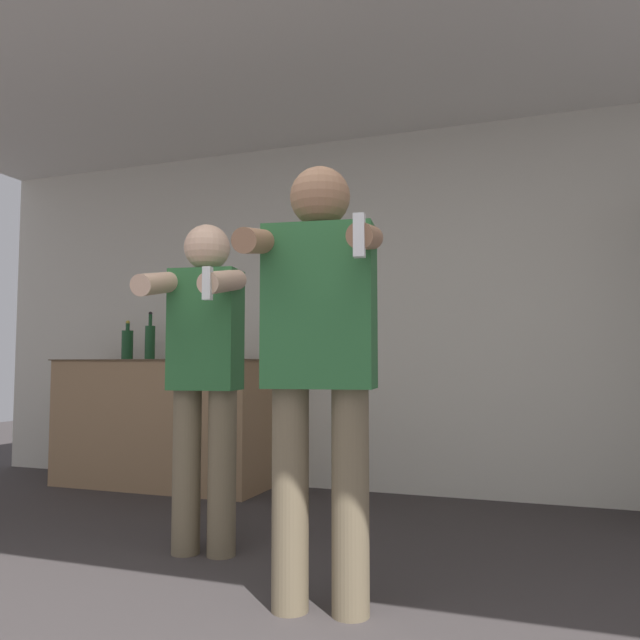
{
  "coord_description": "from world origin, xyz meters",
  "views": [
    {
      "loc": [
        0.91,
        -1.34,
        0.89
      ],
      "look_at": [
        0.13,
        0.84,
        1.06
      ],
      "focal_mm": 35.0,
      "sensor_mm": 36.0,
      "label": 1
    }
  ],
  "objects_px": {
    "bottle_amber_bourbon": "(150,341)",
    "person_man_side": "(204,361)",
    "bottle_brown_liquor": "(127,344)",
    "person_woman_foreground": "(320,349)",
    "bottle_dark_rum": "(238,347)"
  },
  "relations": [
    {
      "from": "person_woman_foreground",
      "to": "person_man_side",
      "type": "xyz_separation_m",
      "value": [
        -0.75,
        0.46,
        -0.04
      ]
    },
    {
      "from": "bottle_brown_liquor",
      "to": "person_woman_foreground",
      "type": "height_order",
      "value": "person_woman_foreground"
    },
    {
      "from": "bottle_dark_rum",
      "to": "person_woman_foreground",
      "type": "bearing_deg",
      "value": -55.18
    },
    {
      "from": "bottle_dark_rum",
      "to": "person_woman_foreground",
      "type": "distance_m",
      "value": 2.24
    },
    {
      "from": "bottle_amber_bourbon",
      "to": "person_man_side",
      "type": "xyz_separation_m",
      "value": [
        1.27,
        -1.38,
        -0.16
      ]
    },
    {
      "from": "bottle_amber_bourbon",
      "to": "person_man_side",
      "type": "height_order",
      "value": "person_man_side"
    },
    {
      "from": "person_man_side",
      "to": "bottle_amber_bourbon",
      "type": "bearing_deg",
      "value": 132.66
    },
    {
      "from": "bottle_amber_bourbon",
      "to": "person_woman_foreground",
      "type": "relative_size",
      "value": 0.22
    },
    {
      "from": "bottle_brown_liquor",
      "to": "person_man_side",
      "type": "bearing_deg",
      "value": -43.08
    },
    {
      "from": "person_woman_foreground",
      "to": "bottle_dark_rum",
      "type": "bearing_deg",
      "value": 124.82
    },
    {
      "from": "person_woman_foreground",
      "to": "person_man_side",
      "type": "height_order",
      "value": "person_woman_foreground"
    },
    {
      "from": "bottle_amber_bourbon",
      "to": "person_woman_foreground",
      "type": "distance_m",
      "value": 2.73
    },
    {
      "from": "bottle_amber_bourbon",
      "to": "person_woman_foreground",
      "type": "xyz_separation_m",
      "value": [
        2.02,
        -1.84,
        -0.12
      ]
    },
    {
      "from": "bottle_amber_bourbon",
      "to": "person_man_side",
      "type": "distance_m",
      "value": 1.88
    },
    {
      "from": "bottle_amber_bourbon",
      "to": "bottle_brown_liquor",
      "type": "bearing_deg",
      "value": 180.0
    }
  ]
}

